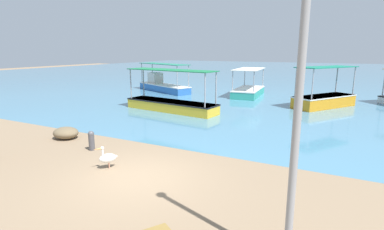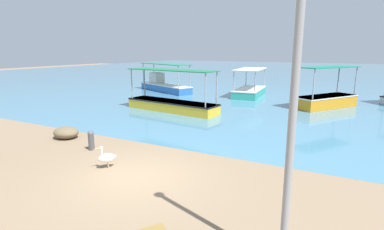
{
  "view_description": "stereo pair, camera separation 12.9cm",
  "coord_description": "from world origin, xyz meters",
  "px_view_note": "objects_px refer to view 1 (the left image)",
  "views": [
    {
      "loc": [
        5.51,
        -7.11,
        3.96
      ],
      "look_at": [
        -0.96,
        5.59,
        0.84
      ],
      "focal_mm": 28.0,
      "sensor_mm": 36.0,
      "label": 1
    },
    {
      "loc": [
        5.62,
        -7.05,
        3.96
      ],
      "look_at": [
        -0.96,
        5.59,
        0.84
      ],
      "focal_mm": 28.0,
      "sensor_mm": 36.0,
      "label": 2
    }
  ],
  "objects_px": {
    "fishing_boat_outer": "(171,103)",
    "fishing_boat_near_right": "(163,85)",
    "lamp_post": "(301,63)",
    "fishing_boat_near_left": "(324,99)",
    "pelican": "(108,158)",
    "fishing_boat_far_left": "(248,90)",
    "net_pile": "(66,133)",
    "mooring_bollard": "(91,140)"
  },
  "relations": [
    {
      "from": "fishing_boat_near_left",
      "to": "fishing_boat_outer",
      "type": "bearing_deg",
      "value": -145.88
    },
    {
      "from": "fishing_boat_near_left",
      "to": "net_pile",
      "type": "distance_m",
      "value": 16.83
    },
    {
      "from": "lamp_post",
      "to": "fishing_boat_far_left",
      "type": "bearing_deg",
      "value": 108.49
    },
    {
      "from": "fishing_boat_far_left",
      "to": "net_pile",
      "type": "height_order",
      "value": "fishing_boat_far_left"
    },
    {
      "from": "fishing_boat_outer",
      "to": "net_pile",
      "type": "xyz_separation_m",
      "value": [
        -1.04,
        -7.59,
        -0.26
      ]
    },
    {
      "from": "net_pile",
      "to": "fishing_boat_outer",
      "type": "bearing_deg",
      "value": 82.23
    },
    {
      "from": "fishing_boat_far_left",
      "to": "pelican",
      "type": "distance_m",
      "value": 18.12
    },
    {
      "from": "fishing_boat_far_left",
      "to": "pelican",
      "type": "height_order",
      "value": "fishing_boat_far_left"
    },
    {
      "from": "fishing_boat_near_left",
      "to": "fishing_boat_near_right",
      "type": "bearing_deg",
      "value": 172.82
    },
    {
      "from": "fishing_boat_outer",
      "to": "mooring_bollard",
      "type": "height_order",
      "value": "fishing_boat_outer"
    },
    {
      "from": "fishing_boat_far_left",
      "to": "lamp_post",
      "type": "bearing_deg",
      "value": -71.51
    },
    {
      "from": "pelican",
      "to": "net_pile",
      "type": "relative_size",
      "value": 0.67
    },
    {
      "from": "fishing_boat_near_right",
      "to": "lamp_post",
      "type": "xyz_separation_m",
      "value": [
        15.04,
        -19.33,
        3.12
      ]
    },
    {
      "from": "fishing_boat_near_left",
      "to": "pelican",
      "type": "relative_size",
      "value": 6.23
    },
    {
      "from": "fishing_boat_outer",
      "to": "pelican",
      "type": "relative_size",
      "value": 8.39
    },
    {
      "from": "fishing_boat_far_left",
      "to": "mooring_bollard",
      "type": "distance_m",
      "value": 17.02
    },
    {
      "from": "fishing_boat_outer",
      "to": "net_pile",
      "type": "relative_size",
      "value": 5.65
    },
    {
      "from": "fishing_boat_near_left",
      "to": "pelican",
      "type": "distance_m",
      "value": 16.46
    },
    {
      "from": "fishing_boat_outer",
      "to": "fishing_boat_near_right",
      "type": "xyz_separation_m",
      "value": [
        -5.66,
        7.84,
        0.1
      ]
    },
    {
      "from": "fishing_boat_near_left",
      "to": "fishing_boat_near_right",
      "type": "xyz_separation_m",
      "value": [
        -14.53,
        1.83,
        0.04
      ]
    },
    {
      "from": "fishing_boat_far_left",
      "to": "pelican",
      "type": "xyz_separation_m",
      "value": [
        0.49,
        -18.11,
        -0.12
      ]
    },
    {
      "from": "lamp_post",
      "to": "mooring_bollard",
      "type": "bearing_deg",
      "value": 158.4
    },
    {
      "from": "net_pile",
      "to": "fishing_boat_near_right",
      "type": "bearing_deg",
      "value": 106.69
    },
    {
      "from": "fishing_boat_near_left",
      "to": "pelican",
      "type": "height_order",
      "value": "fishing_boat_near_left"
    },
    {
      "from": "fishing_boat_near_left",
      "to": "lamp_post",
      "type": "xyz_separation_m",
      "value": [
        0.51,
        -17.5,
        3.16
      ]
    },
    {
      "from": "fishing_boat_far_left",
      "to": "pelican",
      "type": "relative_size",
      "value": 6.42
    },
    {
      "from": "fishing_boat_near_left",
      "to": "net_pile",
      "type": "relative_size",
      "value": 4.2
    },
    {
      "from": "fishing_boat_near_right",
      "to": "mooring_bollard",
      "type": "distance_m",
      "value": 17.52
    },
    {
      "from": "fishing_boat_far_left",
      "to": "fishing_boat_near_left",
      "type": "distance_m",
      "value": 6.79
    },
    {
      "from": "fishing_boat_near_left",
      "to": "fishing_boat_near_right",
      "type": "relative_size",
      "value": 0.74
    },
    {
      "from": "fishing_boat_outer",
      "to": "pelican",
      "type": "height_order",
      "value": "fishing_boat_outer"
    },
    {
      "from": "fishing_boat_near_left",
      "to": "net_pile",
      "type": "xyz_separation_m",
      "value": [
        -9.91,
        -13.6,
        -0.32
      ]
    },
    {
      "from": "fishing_boat_near_left",
      "to": "mooring_bollard",
      "type": "height_order",
      "value": "fishing_boat_near_left"
    },
    {
      "from": "mooring_bollard",
      "to": "net_pile",
      "type": "relative_size",
      "value": 0.67
    },
    {
      "from": "fishing_boat_far_left",
      "to": "lamp_post",
      "type": "xyz_separation_m",
      "value": [
        6.75,
        -20.19,
        3.25
      ]
    },
    {
      "from": "fishing_boat_near_right",
      "to": "lamp_post",
      "type": "distance_m",
      "value": 24.69
    },
    {
      "from": "pelican",
      "to": "fishing_boat_near_left",
      "type": "bearing_deg",
      "value": 69.56
    },
    {
      "from": "fishing_boat_far_left",
      "to": "mooring_bollard",
      "type": "bearing_deg",
      "value": -94.72
    },
    {
      "from": "fishing_boat_near_right",
      "to": "lamp_post",
      "type": "relative_size",
      "value": 0.99
    },
    {
      "from": "lamp_post",
      "to": "fishing_boat_near_left",
      "type": "bearing_deg",
      "value": 91.68
    },
    {
      "from": "fishing_boat_near_left",
      "to": "mooring_bollard",
      "type": "bearing_deg",
      "value": -118.16
    },
    {
      "from": "fishing_boat_near_left",
      "to": "lamp_post",
      "type": "relative_size",
      "value": 0.74
    }
  ]
}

